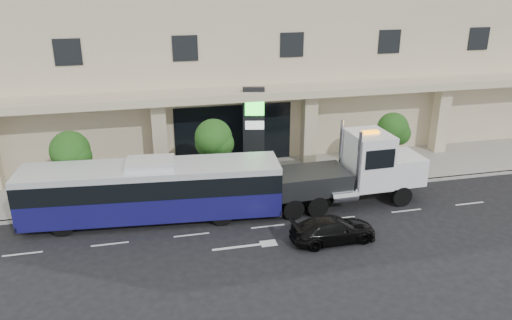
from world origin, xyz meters
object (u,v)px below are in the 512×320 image
at_px(city_bus, 152,190).
at_px(signage_pylon, 254,129).
at_px(tow_truck, 352,172).
at_px(black_sedan, 333,229).

relative_size(city_bus, signage_pylon, 2.46).
bearing_deg(city_bus, tow_truck, 2.64).
bearing_deg(tow_truck, city_bus, 175.95).
distance_m(black_sedan, signage_pylon, 10.21).
height_order(tow_truck, black_sedan, tow_truck).
distance_m(city_bus, black_sedan, 9.64).
bearing_deg(black_sedan, city_bus, 60.58).
bearing_deg(signage_pylon, tow_truck, -41.52).
distance_m(city_bus, signage_pylon, 8.75).
xyz_separation_m(city_bus, black_sedan, (8.53, -4.36, -1.11)).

